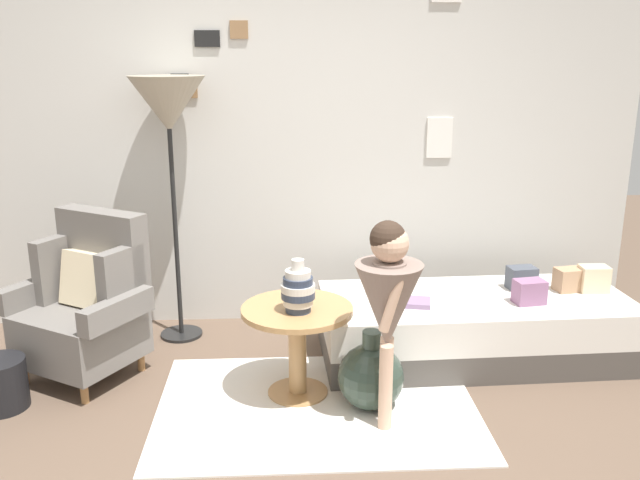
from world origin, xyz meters
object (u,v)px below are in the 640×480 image
Objects in this scene: armchair at (87,304)px; vase_striped at (298,290)px; floor_lamp at (168,111)px; demijohn_near at (371,376)px; side_table at (297,332)px; magazine_basket at (0,384)px; book_on_daybed at (412,302)px; daybed at (474,327)px; person_child at (388,299)px.

vase_striped is (1.23, -0.40, 0.21)m from armchair.
floor_lamp reaches higher than demijohn_near.
side_table is 1.63m from magazine_basket.
magazine_basket is at bearing -170.47° from book_on_daybed.
demijohn_near is (1.17, -1.03, -1.33)m from floor_lamp.
daybed is 4.33× the size of demijohn_near.
floor_lamp is 1.91m from book_on_daybed.
demijohn_near is at bearing -41.42° from floor_lamp.
demijohn_near is at bearing -122.03° from book_on_daybed.
side_table is at bearing 142.50° from person_child.
armchair is 2.18× the size of demijohn_near.
vase_striped is 0.61m from demijohn_near.
magazine_basket is (-0.83, -0.92, -1.37)m from floor_lamp.
magazine_basket is (-2.00, 0.10, -0.04)m from demijohn_near.
armchair reaches higher than book_on_daybed.
demijohn_near is at bearing 106.69° from person_child.
floor_lamp is at bearing 138.58° from demijohn_near.
daybed is at bearing 14.02° from book_on_daybed.
magazine_basket is at bearing -179.95° from vase_striped.
side_table is at bearing -15.62° from armchair.
magazine_basket is at bearing -177.89° from side_table.
armchair is at bearing 161.99° from vase_striped.
armchair reaches higher than side_table.
magazine_basket is (-1.61, -0.06, -0.24)m from side_table.
person_child reaches higher than armchair.
floor_lamp reaches higher than book_on_daybed.
demijohn_near is (-0.73, -0.60, -0.02)m from daybed.
daybed is at bearing 39.26° from demijohn_near.
side_table reaches higher than magazine_basket.
vase_striped is at bearing 164.65° from demijohn_near.
book_on_daybed is (1.47, -0.54, -1.10)m from floor_lamp.
person_child is 0.77m from book_on_daybed.
armchair is 0.50× the size of daybed.
armchair is at bearing 179.54° from book_on_daybed.
vase_striped is 0.52m from person_child.
side_table is (-1.12, -0.43, 0.18)m from daybed.
armchair is 1.72m from demijohn_near.
person_child is 4.96× the size of book_on_daybed.
book_on_daybed is 2.35m from magazine_basket.
book_on_daybed is 0.79× the size of magazine_basket.
daybed is at bearing 10.23° from magazine_basket.
person_child is at bearing -110.82° from book_on_daybed.
person_child is (-0.68, -0.77, 0.49)m from daybed.
person_child is at bearing -73.31° from demijohn_near.
armchair is 4.41× the size of book_on_daybed.
daybed is 0.94m from demijohn_near.
floor_lamp is 2.05m from demijohn_near.
side_table is 2.11× the size of vase_striped.
daybed is 2.35m from floor_lamp.
magazine_basket is at bearing -133.26° from armchair.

